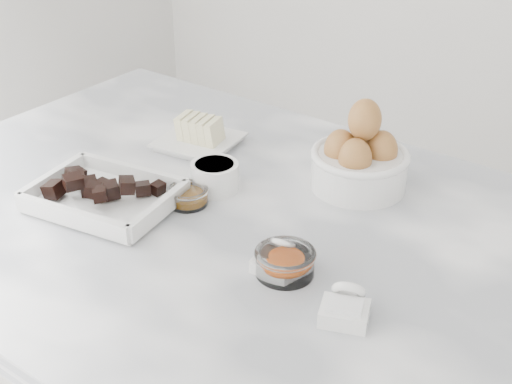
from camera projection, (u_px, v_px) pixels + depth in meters
marble_slab at (234, 230)px, 1.10m from camera, size 1.20×0.80×0.04m
chocolate_dish at (104, 192)px, 1.12m from camera, size 0.25×0.20×0.06m
butter_plate at (197, 135)px, 1.31m from camera, size 0.15×0.15×0.06m
sugar_ramekin at (215, 175)px, 1.16m from camera, size 0.08×0.08×0.05m
egg_bowl at (360, 159)px, 1.16m from camera, size 0.16×0.16×0.15m
honey_bowl at (188, 196)px, 1.12m from camera, size 0.07×0.07×0.03m
zest_bowl at (285, 261)px, 0.96m from camera, size 0.08×0.08×0.04m
vanilla_spoon at (276, 259)px, 0.97m from camera, size 0.06×0.07×0.04m
salt_spoon at (346, 307)px, 0.88m from camera, size 0.08×0.09×0.05m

